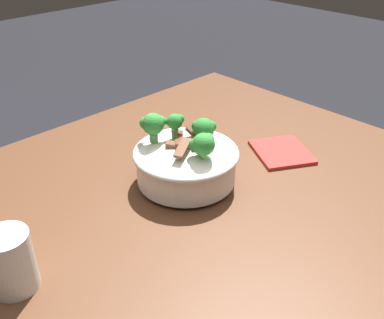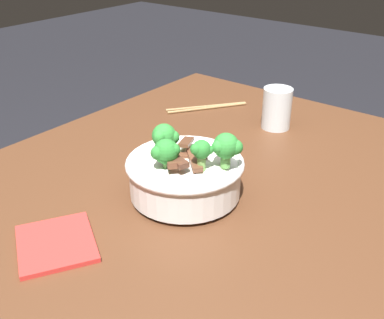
# 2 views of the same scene
# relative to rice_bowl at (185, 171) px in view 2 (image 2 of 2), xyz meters

# --- Properties ---
(dining_table) EXTENTS (1.13, 0.86, 0.80)m
(dining_table) POSITION_rel_rice_bowl_xyz_m (-0.04, -0.02, -0.17)
(dining_table) COLOR #56331E
(dining_table) RESTS_ON ground
(rice_bowl) EXTENTS (0.21, 0.21, 0.14)m
(rice_bowl) POSITION_rel_rice_bowl_xyz_m (0.00, 0.00, 0.00)
(rice_bowl) COLOR white
(rice_bowl) RESTS_ON dining_table
(drinking_glass) EXTENTS (0.07, 0.07, 0.10)m
(drinking_glass) POSITION_rel_rice_bowl_xyz_m (-0.38, -0.03, -0.01)
(drinking_glass) COLOR white
(drinking_glass) RESTS_ON dining_table
(chopsticks_pair) EXTENTS (0.19, 0.14, 0.01)m
(chopsticks_pair) POSITION_rel_rice_bowl_xyz_m (-0.38, -0.23, -0.05)
(chopsticks_pair) COLOR #9E7A4C
(chopsticks_pair) RESTS_ON dining_table
(folded_napkin) EXTENTS (0.17, 0.17, 0.01)m
(folded_napkin) POSITION_rel_rice_bowl_xyz_m (0.24, -0.07, -0.05)
(folded_napkin) COLOR red
(folded_napkin) RESTS_ON dining_table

